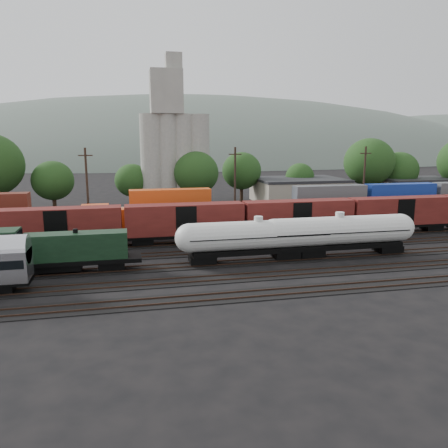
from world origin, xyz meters
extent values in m
plane|color=black|center=(0.00, 0.00, 0.00)|extent=(600.00, 600.00, 0.00)
cube|color=black|center=(0.00, -15.00, 0.04)|extent=(180.00, 3.20, 0.08)
cube|color=#382319|center=(0.00, -15.72, 0.12)|extent=(180.00, 0.08, 0.16)
cube|color=#382319|center=(0.00, -14.28, 0.12)|extent=(180.00, 0.08, 0.16)
cube|color=black|center=(0.00, -10.00, 0.04)|extent=(180.00, 3.20, 0.08)
cube|color=#382319|center=(0.00, -10.72, 0.12)|extent=(180.00, 0.08, 0.16)
cube|color=#382319|center=(0.00, -9.28, 0.12)|extent=(180.00, 0.08, 0.16)
cube|color=black|center=(0.00, -5.00, 0.04)|extent=(180.00, 3.20, 0.08)
cube|color=#382319|center=(0.00, -5.72, 0.12)|extent=(180.00, 0.08, 0.16)
cube|color=#382319|center=(0.00, -4.28, 0.12)|extent=(180.00, 0.08, 0.16)
cube|color=black|center=(0.00, 0.00, 0.04)|extent=(180.00, 3.20, 0.08)
cube|color=#382319|center=(0.00, -0.72, 0.12)|extent=(180.00, 0.08, 0.16)
cube|color=#382319|center=(0.00, 0.72, 0.12)|extent=(180.00, 0.08, 0.16)
cube|color=black|center=(0.00, 5.00, 0.04)|extent=(180.00, 3.20, 0.08)
cube|color=#382319|center=(0.00, 4.28, 0.12)|extent=(180.00, 0.08, 0.16)
cube|color=#382319|center=(0.00, 5.72, 0.12)|extent=(180.00, 0.08, 0.16)
cube|color=black|center=(0.00, 10.00, 0.04)|extent=(180.00, 3.20, 0.08)
cube|color=#382319|center=(0.00, 9.28, 0.12)|extent=(180.00, 0.08, 0.16)
cube|color=#382319|center=(0.00, 10.72, 0.12)|extent=(180.00, 0.08, 0.16)
cube|color=black|center=(0.00, 15.00, 0.04)|extent=(180.00, 3.20, 0.08)
cube|color=#382319|center=(0.00, 14.28, 0.12)|extent=(180.00, 0.08, 0.16)
cube|color=#382319|center=(0.00, 15.72, 0.12)|extent=(180.00, 0.08, 0.16)
cube|color=black|center=(-12.97, -5.00, 1.28)|extent=(16.73, 2.85, 0.39)
cube|color=black|center=(-12.97, -5.00, 0.84)|extent=(4.92, 2.17, 0.79)
cube|color=black|center=(-10.96, -5.00, 2.81)|extent=(10.04, 2.36, 2.66)
cube|color=black|center=(-17.99, -5.00, 3.10)|extent=(3.54, 2.85, 3.25)
cylinder|color=black|center=(-10.96, -5.00, 4.28)|extent=(0.49, 0.49, 0.49)
cube|color=black|center=(-7.61, -5.00, 0.64)|extent=(2.56, 1.97, 0.69)
cylinder|color=silver|center=(8.01, -5.00, 3.04)|extent=(15.12, 3.11, 3.11)
sphere|color=silver|center=(0.46, -5.00, 3.04)|extent=(3.11, 3.11, 3.11)
sphere|color=silver|center=(15.57, -5.00, 3.04)|extent=(3.11, 3.11, 3.11)
cylinder|color=silver|center=(8.01, -5.00, 4.82)|extent=(0.97, 0.97, 0.54)
cube|color=black|center=(8.01, -5.00, 3.04)|extent=(15.46, 3.26, 0.09)
cube|color=black|center=(8.01, -5.00, 1.33)|extent=(14.60, 2.36, 0.54)
cube|color=black|center=(1.83, -5.00, 0.68)|extent=(2.79, 2.15, 0.75)
cube|color=black|center=(14.20, -5.00, 0.68)|extent=(2.79, 2.15, 0.75)
cylinder|color=silver|center=(17.60, -5.00, 3.12)|extent=(15.51, 3.19, 3.19)
sphere|color=silver|center=(9.84, -5.00, 3.12)|extent=(3.19, 3.19, 3.19)
sphere|color=silver|center=(25.35, -5.00, 3.12)|extent=(3.19, 3.19, 3.19)
cylinder|color=silver|center=(17.60, -5.00, 4.94)|extent=(0.99, 0.99, 0.55)
cube|color=black|center=(17.60, -5.00, 3.12)|extent=(15.86, 3.35, 0.09)
cube|color=black|center=(17.60, -5.00, 1.36)|extent=(14.98, 2.42, 0.55)
cube|color=black|center=(11.25, -5.00, 0.70)|extent=(2.86, 2.20, 0.77)
cube|color=black|center=(23.94, -5.00, 0.70)|extent=(2.86, 2.20, 0.77)
cube|color=black|center=(-16.91, -10.00, 0.61)|extent=(2.36, 1.81, 0.63)
cube|color=black|center=(-4.83, 10.00, 1.28)|extent=(17.60, 2.84, 0.39)
cube|color=black|center=(-4.83, 10.00, 0.84)|extent=(4.89, 2.15, 0.78)
cube|color=#C83E11|center=(-2.72, 10.00, 2.79)|extent=(10.56, 2.35, 2.64)
cube|color=#C83E11|center=(-10.11, 10.00, 3.08)|extent=(3.52, 2.84, 3.23)
cube|color=black|center=(-10.11, 10.00, 4.11)|extent=(3.62, 2.93, 0.88)
cube|color=#C83E11|center=(-12.58, 10.00, 2.35)|extent=(1.56, 2.35, 1.76)
cylinder|color=black|center=(-2.72, 10.00, 4.26)|extent=(0.49, 0.49, 0.49)
cube|color=black|center=(-10.47, 10.00, 0.64)|extent=(2.54, 1.96, 0.68)
cube|color=black|center=(0.80, 10.00, 0.64)|extent=(2.54, 1.96, 0.68)
cube|color=black|center=(-14.14, 5.00, 1.20)|extent=(15.00, 2.60, 0.40)
cube|color=#561815|center=(-14.14, 5.00, 3.30)|extent=(15.00, 2.90, 3.80)
cube|color=black|center=(1.26, 5.00, 1.20)|extent=(15.00, 2.60, 0.40)
cube|color=#561815|center=(1.26, 5.00, 3.30)|extent=(15.00, 2.90, 3.80)
cube|color=black|center=(16.66, 5.00, 1.20)|extent=(15.00, 2.60, 0.40)
cube|color=#561815|center=(16.66, 5.00, 3.30)|extent=(15.00, 2.90, 3.80)
cube|color=black|center=(32.06, 5.00, 1.20)|extent=(15.00, 2.60, 0.40)
cube|color=#561815|center=(32.06, 5.00, 3.30)|extent=(15.00, 2.90, 3.80)
cube|color=black|center=(0.00, 15.00, 0.50)|extent=(160.00, 2.60, 0.60)
cube|color=silver|center=(-12.42, 15.00, 2.10)|extent=(12.00, 2.40, 2.60)
cube|color=#491112|center=(0.38, 15.00, 2.10)|extent=(12.00, 2.40, 2.60)
cube|color=#C44614|center=(0.38, 15.00, 4.70)|extent=(12.00, 2.40, 2.60)
cube|color=#164698|center=(13.18, 15.00, 2.10)|extent=(12.00, 2.40, 2.60)
cube|color=#461210|center=(25.98, 15.00, 2.10)|extent=(12.00, 2.40, 2.60)
cube|color=#505255|center=(25.98, 15.00, 4.70)|extent=(12.00, 2.40, 2.60)
cube|color=maroon|center=(38.78, 15.00, 2.10)|extent=(12.00, 2.40, 2.60)
cube|color=navy|center=(38.78, 15.00, 4.70)|extent=(12.00, 2.40, 2.60)
cylinder|color=#99978C|center=(-1.00, 36.00, 9.00)|extent=(4.40, 4.40, 18.00)
cylinder|color=#99978C|center=(2.00, 36.00, 9.00)|extent=(4.40, 4.40, 18.00)
cylinder|color=#99978C|center=(5.00, 36.00, 9.00)|extent=(4.40, 4.40, 18.00)
cylinder|color=#99978C|center=(8.00, 36.00, 9.00)|extent=(4.40, 4.40, 18.00)
cube|color=#99978C|center=(2.00, 36.00, 22.00)|extent=(6.00, 5.00, 8.00)
cube|color=#99978C|center=(3.50, 36.00, 27.00)|extent=(3.00, 3.00, 4.00)
cube|color=#9E937F|center=(30.00, 38.00, 2.30)|extent=(18.00, 14.00, 4.60)
cube|color=#232326|center=(30.00, 38.00, 4.85)|extent=(18.36, 14.28, 0.50)
cube|color=#9E937F|center=(55.00, 33.00, 2.30)|extent=(16.00, 10.00, 4.60)
cube|color=#232326|center=(55.00, 33.00, 4.85)|extent=(16.32, 10.20, 0.50)
cylinder|color=black|center=(-18.92, 33.69, 1.37)|extent=(0.70, 0.70, 2.74)
ellipsoid|color=#224419|center=(-18.92, 33.69, 5.97)|extent=(7.43, 7.43, 7.04)
cylinder|color=black|center=(-4.91, 37.42, 1.24)|extent=(0.70, 0.70, 2.48)
ellipsoid|color=#224419|center=(-4.91, 37.42, 5.40)|extent=(6.73, 6.73, 6.37)
cylinder|color=black|center=(7.24, 34.01, 1.59)|extent=(0.70, 0.70, 3.18)
ellipsoid|color=#224419|center=(7.24, 34.01, 6.92)|extent=(8.62, 8.62, 8.17)
cylinder|color=black|center=(17.98, 40.50, 1.53)|extent=(0.70, 0.70, 3.06)
ellipsoid|color=#224419|center=(17.98, 40.50, 6.67)|extent=(8.31, 8.31, 7.88)
cylinder|color=black|center=(31.60, 41.54, 1.17)|extent=(0.70, 0.70, 2.33)
ellipsoid|color=#224419|center=(31.60, 41.54, 5.08)|extent=(6.33, 6.33, 6.00)
cylinder|color=black|center=(44.49, 34.99, 1.95)|extent=(0.70, 0.70, 3.90)
ellipsoid|color=#224419|center=(44.49, 34.99, 8.49)|extent=(10.58, 10.58, 10.02)
cylinder|color=black|center=(51.72, 34.98, 1.53)|extent=(0.70, 0.70, 3.06)
ellipsoid|color=#224419|center=(51.72, 34.98, 6.66)|extent=(8.30, 8.30, 7.86)
cylinder|color=black|center=(-12.00, 22.00, 6.00)|extent=(0.36, 0.36, 12.00)
cube|color=black|center=(-12.00, 22.00, 10.80)|extent=(2.20, 0.18, 0.18)
cylinder|color=black|center=(12.00, 22.00, 6.00)|extent=(0.36, 0.36, 12.00)
cube|color=black|center=(12.00, 22.00, 10.80)|extent=(2.20, 0.18, 0.18)
cylinder|color=black|center=(36.00, 22.00, 6.00)|extent=(0.36, 0.36, 12.00)
cube|color=black|center=(36.00, 22.00, 10.80)|extent=(2.20, 0.18, 0.18)
ellipsoid|color=#59665B|center=(40.00, 260.00, -22.75)|extent=(520.00, 286.00, 130.00)
camera|label=1|loc=(-5.55, -49.60, 13.31)|focal=35.00mm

